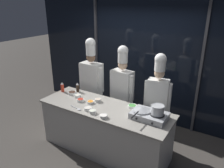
# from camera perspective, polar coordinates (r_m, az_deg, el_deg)

# --- Properties ---
(ground_plane) EXTENTS (24.00, 24.00, 0.00)m
(ground_plane) POSITION_cam_1_polar(r_m,az_deg,el_deg) (4.28, -1.84, -16.69)
(ground_plane) COLOR #47423D
(window_wall_back) EXTENTS (5.79, 0.09, 2.70)m
(window_wall_back) POSITION_cam_1_polar(r_m,az_deg,el_deg) (4.91, 8.03, 5.90)
(window_wall_back) COLOR black
(window_wall_back) RESTS_ON ground_plane
(demo_counter) EXTENTS (2.38, 0.80, 0.89)m
(demo_counter) POSITION_cam_1_polar(r_m,az_deg,el_deg) (4.02, -1.91, -11.69)
(demo_counter) COLOR beige
(demo_counter) RESTS_ON ground_plane
(portable_stove) EXTENTS (0.55, 0.39, 0.11)m
(portable_stove) POSITION_cam_1_polar(r_m,az_deg,el_deg) (3.50, 9.72, -8.06)
(portable_stove) COLOR #B2B5BA
(portable_stove) RESTS_ON demo_counter
(frying_pan) EXTENTS (0.30, 0.52, 0.05)m
(frying_pan) POSITION_cam_1_polar(r_m,az_deg,el_deg) (3.50, 7.84, -6.43)
(frying_pan) COLOR #ADAFB5
(frying_pan) RESTS_ON portable_stove
(stock_pot) EXTENTS (0.23, 0.20, 0.15)m
(stock_pot) POSITION_cam_1_polar(r_m,az_deg,el_deg) (3.40, 11.85, -6.59)
(stock_pot) COLOR #B7BABF
(stock_pot) RESTS_ON portable_stove
(squeeze_bottle_chili) EXTENTS (0.07, 0.07, 0.20)m
(squeeze_bottle_chili) POSITION_cam_1_polar(r_m,az_deg,el_deg) (4.51, -12.84, -0.80)
(squeeze_bottle_chili) COLOR red
(squeeze_bottle_chili) RESTS_ON demo_counter
(squeeze_bottle_soy) EXTENTS (0.06, 0.06, 0.19)m
(squeeze_bottle_soy) POSITION_cam_1_polar(r_m,az_deg,el_deg) (4.45, -8.98, -0.89)
(squeeze_bottle_soy) COLOR #332319
(squeeze_bottle_soy) RESTS_ON demo_counter
(prep_bowl_carrots) EXTENTS (0.13, 0.13, 0.04)m
(prep_bowl_carrots) POSITION_cam_1_polar(r_m,az_deg,el_deg) (3.95, -5.59, -4.68)
(prep_bowl_carrots) COLOR white
(prep_bowl_carrots) RESTS_ON demo_counter
(prep_bowl_rice) EXTENTS (0.13, 0.13, 0.05)m
(prep_bowl_rice) POSITION_cam_1_polar(r_m,az_deg,el_deg) (3.47, -2.21, -8.37)
(prep_bowl_rice) COLOR white
(prep_bowl_rice) RESTS_ON demo_counter
(prep_bowl_garlic) EXTENTS (0.13, 0.13, 0.05)m
(prep_bowl_garlic) POSITION_cam_1_polar(r_m,az_deg,el_deg) (4.22, -9.01, -3.03)
(prep_bowl_garlic) COLOR white
(prep_bowl_garlic) RESTS_ON demo_counter
(prep_bowl_onion) EXTENTS (0.13, 0.13, 0.05)m
(prep_bowl_onion) POSITION_cam_1_polar(r_m,az_deg,el_deg) (3.71, -6.29, -6.39)
(prep_bowl_onion) COLOR white
(prep_bowl_onion) RESTS_ON demo_counter
(prep_bowl_scallions) EXTENTS (0.16, 0.16, 0.04)m
(prep_bowl_scallions) POSITION_cam_1_polar(r_m,az_deg,el_deg) (3.81, 5.30, -5.72)
(prep_bowl_scallions) COLOR white
(prep_bowl_scallions) RESTS_ON demo_counter
(prep_bowl_chicken) EXTENTS (0.12, 0.12, 0.06)m
(prep_bowl_chicken) POSITION_cam_1_polar(r_m,az_deg,el_deg) (3.99, -3.67, -4.20)
(prep_bowl_chicken) COLOR white
(prep_bowl_chicken) RESTS_ON demo_counter
(prep_bowl_soy_glaze) EXTENTS (0.17, 0.17, 0.05)m
(prep_bowl_soy_glaze) POSITION_cam_1_polar(r_m,az_deg,el_deg) (4.37, -10.38, -2.25)
(prep_bowl_soy_glaze) COLOR white
(prep_bowl_soy_glaze) RESTS_ON demo_counter
(prep_bowl_chili_flakes) EXTENTS (0.13, 0.13, 0.05)m
(prep_bowl_chili_flakes) POSITION_cam_1_polar(r_m,az_deg,el_deg) (4.04, -8.24, -4.14)
(prep_bowl_chili_flakes) COLOR white
(prep_bowl_chili_flakes) RESTS_ON demo_counter
(prep_bowl_bean_sprouts) EXTENTS (0.12, 0.12, 0.05)m
(prep_bowl_bean_sprouts) POSITION_cam_1_polar(r_m,az_deg,el_deg) (3.61, -5.09, -7.18)
(prep_bowl_bean_sprouts) COLOR white
(prep_bowl_bean_sprouts) RESTS_ON demo_counter
(serving_spoon_slotted) EXTENTS (0.27, 0.08, 0.02)m
(serving_spoon_slotted) POSITION_cam_1_polar(r_m,az_deg,el_deg) (3.78, -8.92, -6.39)
(serving_spoon_slotted) COLOR #B2B5BA
(serving_spoon_slotted) RESTS_ON demo_counter
(chef_head) EXTENTS (0.61, 0.26, 1.92)m
(chef_head) POSITION_cam_1_polar(r_m,az_deg,el_deg) (4.65, -5.35, 1.66)
(chef_head) COLOR #232326
(chef_head) RESTS_ON ground_plane
(chef_sous) EXTENTS (0.55, 0.27, 1.84)m
(chef_sous) POSITION_cam_1_polar(r_m,az_deg,el_deg) (4.29, 2.69, -0.34)
(chef_sous) COLOR #2D3856
(chef_sous) RESTS_ON ground_plane
(chef_line) EXTENTS (0.47, 0.25, 1.80)m
(chef_line) POSITION_cam_1_polar(r_m,az_deg,el_deg) (3.93, 11.86, -2.55)
(chef_line) COLOR #232326
(chef_line) RESTS_ON ground_plane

